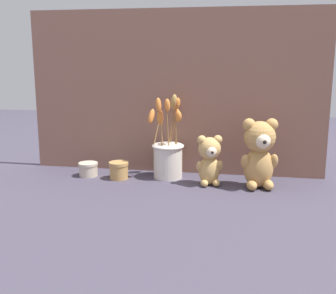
{
  "coord_description": "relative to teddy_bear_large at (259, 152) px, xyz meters",
  "views": [
    {
      "loc": [
        0.28,
        -1.52,
        0.47
      ],
      "look_at": [
        0.0,
        0.02,
        0.14
      ],
      "focal_mm": 45.0,
      "sensor_mm": 36.0,
      "label": 1
    }
  ],
  "objects": [
    {
      "name": "decorative_tin_short",
      "position": [
        -0.54,
        0.02,
        -0.1
      ],
      "size": [
        0.08,
        0.08,
        0.07
      ],
      "color": "tan",
      "rests_on": "ground"
    },
    {
      "name": "teddy_bear_medium",
      "position": [
        -0.18,
        0.0,
        -0.04
      ],
      "size": [
        0.11,
        0.1,
        0.19
      ],
      "color": "tan",
      "rests_on": "ground"
    },
    {
      "name": "ground_plane",
      "position": [
        -0.34,
        -0.0,
        -0.13
      ],
      "size": [
        4.0,
        4.0,
        0.0
      ],
      "primitive_type": "plane",
      "color": "#3D3847"
    },
    {
      "name": "teddy_bear_large",
      "position": [
        0.0,
        0.0,
        0.0
      ],
      "size": [
        0.14,
        0.13,
        0.26
      ],
      "color": "tan",
      "rests_on": "ground"
    },
    {
      "name": "decorative_tin_tall",
      "position": [
        -0.67,
        0.04,
        -0.11
      ],
      "size": [
        0.08,
        0.08,
        0.05
      ],
      "color": "beige",
      "rests_on": "ground"
    },
    {
      "name": "backdrop_wall",
      "position": [
        -0.34,
        0.17,
        0.2
      ],
      "size": [
        1.2,
        0.02,
        0.66
      ],
      "color": "#845B4C",
      "rests_on": "ground"
    },
    {
      "name": "flower_vase",
      "position": [
        -0.35,
        0.07,
        -0.04
      ],
      "size": [
        0.15,
        0.13,
        0.33
      ],
      "color": "silver",
      "rests_on": "ground"
    }
  ]
}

